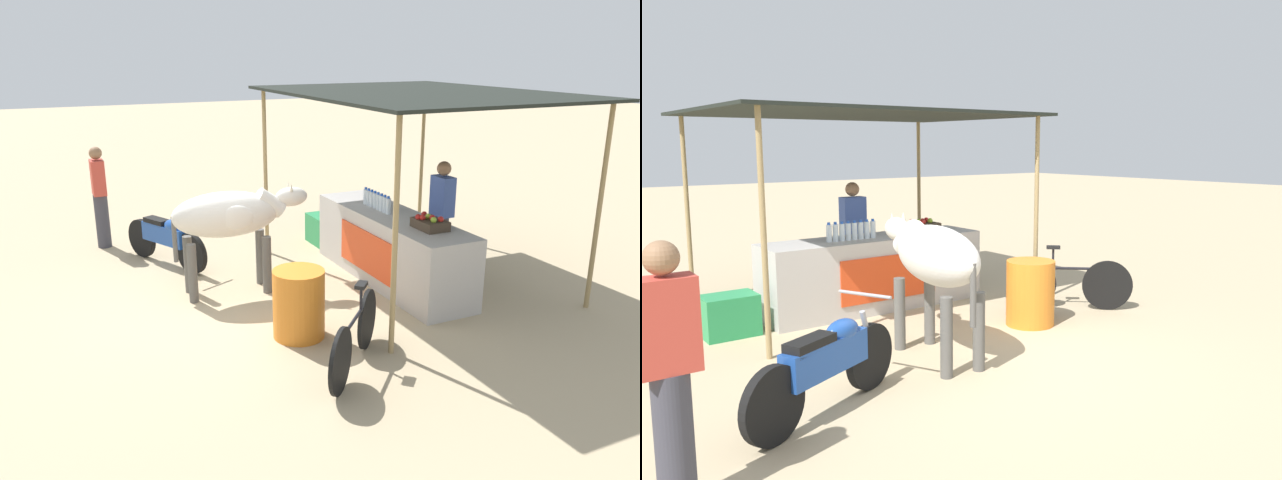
{
  "view_description": "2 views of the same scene",
  "coord_description": "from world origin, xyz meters",
  "views": [
    {
      "loc": [
        7.05,
        -2.21,
        3.16
      ],
      "look_at": [
        0.24,
        0.99,
        0.82
      ],
      "focal_mm": 35.0,
      "sensor_mm": 36.0,
      "label": 1
    },
    {
      "loc": [
        -4.07,
        -5.02,
        2.18
      ],
      "look_at": [
        0.43,
        0.82,
        1.05
      ],
      "focal_mm": 35.0,
      "sensor_mm": 36.0,
      "label": 2
    }
  ],
  "objects": [
    {
      "name": "ground_plane",
      "position": [
        0.0,
        0.0,
        0.0
      ],
      "size": [
        60.0,
        60.0,
        0.0
      ],
      "primitive_type": "plane",
      "color": "tan"
    },
    {
      "name": "stall_counter",
      "position": [
        0.0,
        2.2,
        0.48
      ],
      "size": [
        3.0,
        0.82,
        0.96
      ],
      "color": "#B2ADA8",
      "rests_on": "ground"
    },
    {
      "name": "stall_awning",
      "position": [
        0.0,
        2.5,
        2.49
      ],
      "size": [
        4.2,
        3.2,
        2.59
      ],
      "color": "black",
      "rests_on": "ground"
    },
    {
      "name": "water_bottle_row",
      "position": [
        -0.35,
        2.15,
        1.07
      ],
      "size": [
        0.7,
        0.07,
        0.25
      ],
      "color": "silver",
      "rests_on": "stall_counter"
    },
    {
      "name": "fruit_crate",
      "position": [
        0.81,
        2.25,
        1.03
      ],
      "size": [
        0.44,
        0.32,
        0.18
      ],
      "color": "#3F3326",
      "rests_on": "stall_counter"
    },
    {
      "name": "vendor_behind_counter",
      "position": [
        0.09,
        2.95,
        0.85
      ],
      "size": [
        0.34,
        0.22,
        1.65
      ],
      "color": "#383842",
      "rests_on": "ground"
    },
    {
      "name": "cooler_box",
      "position": [
        -1.96,
        2.1,
        0.24
      ],
      "size": [
        0.6,
        0.44,
        0.48
      ],
      "primitive_type": "cube",
      "color": "#268C4C",
      "rests_on": "ground"
    },
    {
      "name": "water_barrel",
      "position": [
        1.09,
        0.32,
        0.4
      ],
      "size": [
        0.59,
        0.59,
        0.79
      ],
      "primitive_type": "cylinder",
      "color": "orange",
      "rests_on": "ground"
    },
    {
      "name": "cow",
      "position": [
        -0.51,
        0.06,
        1.03
      ],
      "size": [
        0.65,
        1.84,
        1.44
      ],
      "color": "silver",
      "rests_on": "ground"
    },
    {
      "name": "motorcycle_parked",
      "position": [
        -1.98,
        -0.51,
        0.43
      ],
      "size": [
        1.66,
        0.91,
        0.9
      ],
      "color": "black",
      "rests_on": "ground"
    },
    {
      "name": "bicycle_leaning",
      "position": [
        2.01,
        0.55,
        0.35
      ],
      "size": [
        1.23,
        1.18,
        0.85
      ],
      "color": "black",
      "rests_on": "ground"
    },
    {
      "name": "passerby_on_street",
      "position": [
        -3.31,
        -1.26,
        0.85
      ],
      "size": [
        0.34,
        0.22,
        1.65
      ],
      "color": "#383842",
      "rests_on": "ground"
    }
  ]
}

